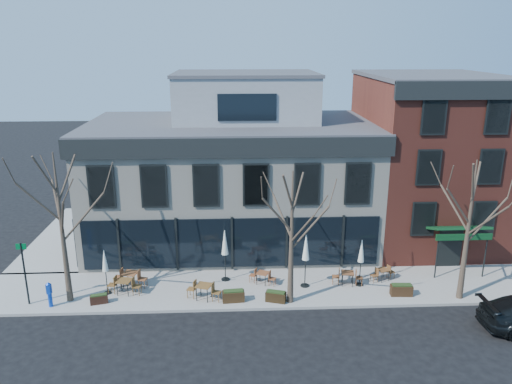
{
  "coord_description": "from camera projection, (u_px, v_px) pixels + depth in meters",
  "views": [
    {
      "loc": [
        0.13,
        -27.01,
        13.15
      ],
      "look_at": [
        1.5,
        2.0,
        4.36
      ],
      "focal_mm": 35.0,
      "sensor_mm": 36.0,
      "label": 1
    }
  ],
  "objects": [
    {
      "name": "umbrella_2",
      "position": [
        225.0,
        245.0,
        27.74
      ],
      "size": [
        0.48,
        0.48,
        3.0
      ],
      "color": "black",
      "rests_on": "sidewalk_front"
    },
    {
      "name": "cafe_set_4",
      "position": [
        347.0,
        277.0,
        27.68
      ],
      "size": [
        1.76,
        0.8,
        0.9
      ],
      "color": "brown",
      "rests_on": "sidewalk_front"
    },
    {
      "name": "umbrella_4",
      "position": [
        361.0,
        253.0,
        27.19
      ],
      "size": [
        0.43,
        0.43,
        2.71
      ],
      "color": "black",
      "rests_on": "sidewalk_front"
    },
    {
      "name": "cafe_set_1",
      "position": [
        131.0,
        278.0,
        27.49
      ],
      "size": [
        1.94,
        0.91,
        0.99
      ],
      "color": "brown",
      "rests_on": "sidewalk_front"
    },
    {
      "name": "planter_2",
      "position": [
        276.0,
        296.0,
        25.91
      ],
      "size": [
        1.13,
        0.71,
        0.59
      ],
      "color": "black",
      "rests_on": "sidewalk_front"
    },
    {
      "name": "sidewalk_side",
      "position": [
        71.0,
        236.0,
        34.83
      ],
      "size": [
        4.5,
        12.0,
        0.15
      ],
      "primitive_type": "cube",
      "color": "gray",
      "rests_on": "ground"
    },
    {
      "name": "tree_corner",
      "position": [
        62.0,
        227.0,
        24.95
      ],
      "size": [
        3.93,
        3.98,
        7.92
      ],
      "color": "#382B21",
      "rests_on": "sidewalk_front"
    },
    {
      "name": "corner_building",
      "position": [
        232.0,
        174.0,
        33.1
      ],
      "size": [
        18.39,
        10.39,
        11.1
      ],
      "color": "beige",
      "rests_on": "ground"
    },
    {
      "name": "red_brick_building",
      "position": [
        425.0,
        158.0,
        33.34
      ],
      "size": [
        8.2,
        11.78,
        11.18
      ],
      "color": "maroon",
      "rests_on": "ground"
    },
    {
      "name": "cafe_set_0",
      "position": [
        124.0,
        285.0,
        26.67
      ],
      "size": [
        1.89,
        0.86,
        0.97
      ],
      "color": "brown",
      "rests_on": "sidewalk_front"
    },
    {
      "name": "planter_3",
      "position": [
        401.0,
        290.0,
        26.55
      ],
      "size": [
        1.17,
        0.52,
        0.64
      ],
      "color": "black",
      "rests_on": "sidewalk_front"
    },
    {
      "name": "ground",
      "position": [
        232.0,
        272.0,
        29.62
      ],
      "size": [
        120.0,
        120.0,
        0.0
      ],
      "primitive_type": "plane",
      "color": "black",
      "rests_on": "ground"
    },
    {
      "name": "sign_pole",
      "position": [
        24.0,
        270.0,
        25.2
      ],
      "size": [
        0.5,
        0.1,
        3.4
      ],
      "color": "black",
      "rests_on": "sidewalk_front"
    },
    {
      "name": "call_box",
      "position": [
        49.0,
        294.0,
        25.29
      ],
      "size": [
        0.27,
        0.27,
        1.37
      ],
      "color": "#0D37AD",
      "rests_on": "sidewalk_front"
    },
    {
      "name": "tree_mid",
      "position": [
        292.0,
        236.0,
        24.93
      ],
      "size": [
        3.5,
        3.55,
        7.04
      ],
      "color": "#382B21",
      "rests_on": "sidewalk_front"
    },
    {
      "name": "tree_right",
      "position": [
        468.0,
        229.0,
        25.27
      ],
      "size": [
        3.72,
        3.77,
        7.48
      ],
      "color": "#382B21",
      "rests_on": "sidewalk_front"
    },
    {
      "name": "planter_1",
      "position": [
        233.0,
        296.0,
        25.92
      ],
      "size": [
        1.17,
        0.55,
        0.64
      ],
      "color": "#322110",
      "rests_on": "sidewalk_front"
    },
    {
      "name": "planter_0",
      "position": [
        99.0,
        299.0,
        25.75
      ],
      "size": [
        0.95,
        0.57,
        0.5
      ],
      "color": "black",
      "rests_on": "sidewalk_front"
    },
    {
      "name": "cafe_set_2",
      "position": [
        204.0,
        290.0,
        26.1
      ],
      "size": [
        1.93,
        1.04,
        0.99
      ],
      "color": "brown",
      "rests_on": "sidewalk_front"
    },
    {
      "name": "cafe_set_5",
      "position": [
        383.0,
        273.0,
        28.21
      ],
      "size": [
        1.58,
        0.92,
        0.82
      ],
      "color": "brown",
      "rests_on": "sidewalk_front"
    },
    {
      "name": "umbrella_0",
      "position": [
        105.0,
        263.0,
        26.32
      ],
      "size": [
        0.4,
        0.4,
        2.51
      ],
      "color": "black",
      "rests_on": "sidewalk_front"
    },
    {
      "name": "sidewalk_front",
      "position": [
        291.0,
        287.0,
        27.69
      ],
      "size": [
        33.5,
        4.7,
        0.15
      ],
      "primitive_type": "cube",
      "color": "gray",
      "rests_on": "ground"
    },
    {
      "name": "umbrella_3",
      "position": [
        306.0,
        250.0,
        27.01
      ],
      "size": [
        0.49,
        0.49,
        3.04
      ],
      "color": "black",
      "rests_on": "sidewalk_front"
    },
    {
      "name": "cafe_set_3",
      "position": [
        263.0,
        277.0,
        27.8
      ],
      "size": [
        1.58,
        0.99,
        0.82
      ],
      "color": "brown",
      "rests_on": "sidewalk_front"
    }
  ]
}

